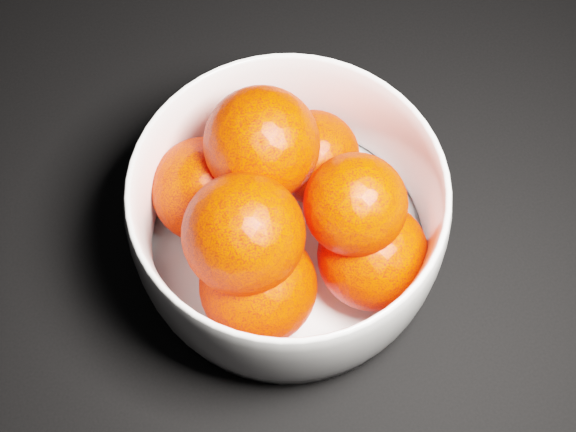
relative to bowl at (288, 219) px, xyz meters
name	(u,v)px	position (x,y,z in m)	size (l,w,h in m)	color
ground	(87,187)	(-0.14, 0.11, -0.06)	(3.00, 3.00, 0.00)	black
bowl	(288,219)	(0.00, 0.00, 0.00)	(0.23, 0.23, 0.11)	white
orange_pile	(281,213)	(-0.01, 0.00, 0.02)	(0.18, 0.17, 0.13)	#FF1D00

